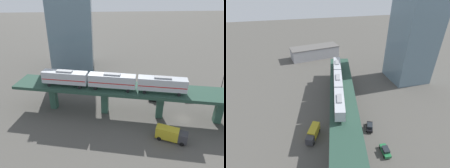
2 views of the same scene
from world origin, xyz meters
The scene contains 8 objects.
ground_plane centered at (0.00, 0.00, 0.00)m, with size 400.00×400.00×0.00m, color #4C4944.
elevated_viaduct centered at (-0.04, -0.18, 7.01)m, with size 28.31×91.61×8.18m.
subway_train centered at (2.84, 19.09, 10.72)m, with size 10.86×36.91×4.45m.
street_car_black centered at (9.68, 5.07, 0.94)m, with size 3.40×4.75×1.89m.
street_car_green centered at (10.19, -4.49, 0.94)m, with size 2.25×4.54×1.89m.
delivery_truck centered at (-8.21, 6.06, 1.76)m, with size 5.19×7.46×3.20m.
warehouse_building centered at (1.24, 70.04, 3.41)m, with size 29.87×14.85×6.80m.
office_tower centered at (39.95, 32.68, 18.00)m, with size 16.00×16.00×36.00m.
Camera 2 is at (-10.27, -32.04, 41.01)m, focal length 28.00 mm.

